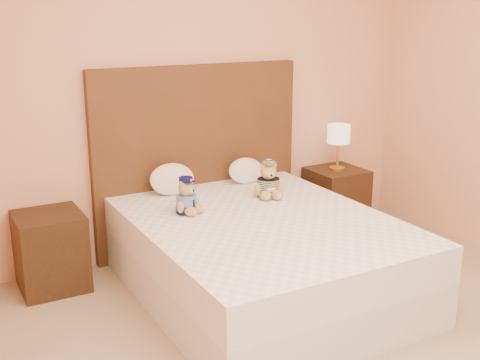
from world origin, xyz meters
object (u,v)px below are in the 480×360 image
nightstand_left (51,251)px  lamp (339,136)px  pillow_left (172,178)px  teddy_prisoner (269,180)px  teddy_police (186,195)px  nightstand_right (336,199)px  pillow_right (246,169)px  bed (262,257)px

nightstand_left → lamp: size_ratio=1.38×
pillow_left → teddy_prisoner: bearing=-35.9°
teddy_police → teddy_prisoner: teddy_prisoner is taller
nightstand_right → lamp: size_ratio=1.38×
nightstand_left → teddy_police: (0.85, -0.44, 0.40)m
nightstand_right → teddy_police: (-1.65, -0.44, 0.40)m
pillow_left → pillow_right: size_ratio=1.16×
nightstand_left → pillow_left: bearing=1.8°
nightstand_left → nightstand_right: 2.50m
teddy_prisoner → lamp: bearing=38.4°
lamp → teddy_police: 1.71m
nightstand_left → teddy_police: 1.04m
nightstand_right → pillow_left: (-1.56, 0.03, 0.40)m
nightstand_right → lamp: bearing=180.0°
pillow_right → nightstand_left: bearing=-178.9°
teddy_police → pillow_left: same height
bed → lamp: bearing=32.6°
bed → teddy_prisoner: teddy_prisoner is taller
teddy_police → teddy_prisoner: 0.69m
nightstand_right → teddy_prisoner: size_ratio=2.03×
nightstand_right → bed: bearing=-147.4°
bed → nightstand_left: (-1.25, 0.80, -0.00)m
bed → pillow_left: bearing=110.3°
nightstand_left → pillow_left: size_ratio=1.54×
nightstand_left → teddy_prisoner: bearing=-14.7°
teddy_prisoner → nightstand_left: bearing=-179.0°
lamp → teddy_police: size_ratio=1.58×
bed → pillow_left: pillow_left is taller
nightstand_right → pillow_right: 0.99m
lamp → pillow_left: (-1.56, 0.03, -0.17)m
nightstand_right → pillow_left: 1.61m
pillow_left → pillow_right: pillow_left is taller
nightstand_right → teddy_prisoner: (-0.96, -0.40, 0.41)m
bed → lamp: lamp is taller
pillow_right → pillow_left: bearing=180.0°
teddy_police → bed: bearing=-67.0°
lamp → teddy_police: bearing=-165.1°
lamp → pillow_right: 0.93m
bed → nightstand_left: same height
lamp → teddy_prisoner: bearing=-157.2°
bed → nightstand_left: 1.48m
bed → pillow_right: size_ratio=6.49×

